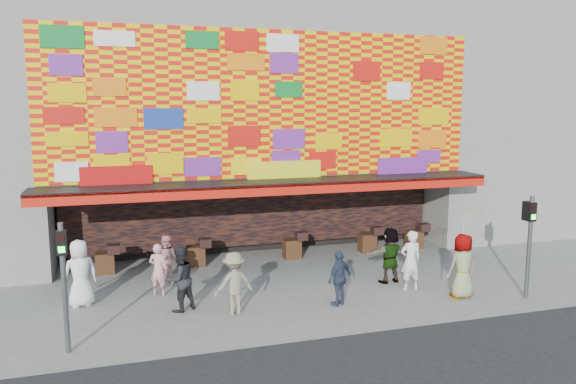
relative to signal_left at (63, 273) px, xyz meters
name	(u,v)px	position (x,y,z in m)	size (l,w,h in m)	color
ground	(307,303)	(6.20, 1.50, -1.86)	(90.00, 90.00, 0.00)	slate
shop_building	(242,113)	(6.20, 9.68, 3.37)	(15.20, 9.40, 10.00)	gray
neighbor_right	(515,95)	(19.20, 9.50, 4.14)	(11.00, 8.00, 12.00)	gray
signal_left	(63,273)	(0.00, 0.00, 0.00)	(0.22, 0.20, 3.00)	#59595B
signal_right	(530,236)	(12.40, 0.00, 0.00)	(0.22, 0.20, 3.00)	#59595B
ped_a	(80,273)	(0.12, 3.08, -0.92)	(0.92, 0.60, 1.88)	white
ped_b	(158,269)	(2.25, 3.40, -1.08)	(0.57, 0.37, 1.55)	pink
ped_c	(180,279)	(2.72, 1.91, -0.97)	(0.87, 0.68, 1.79)	black
ped_d	(234,283)	(4.07, 1.26, -1.01)	(1.09, 0.63, 1.69)	gray
ped_e	(339,278)	(7.01, 1.05, -1.07)	(0.92, 0.38, 1.58)	#2D384F
ped_f	(390,255)	(9.31, 2.50, -0.98)	(1.63, 0.52, 1.76)	gray
ped_g	(463,266)	(10.67, 0.64, -0.92)	(0.92, 0.60, 1.88)	gray
ped_h	(411,260)	(9.56, 1.67, -0.95)	(0.67, 0.44, 1.83)	silver
ped_i	(166,259)	(2.57, 4.59, -1.10)	(0.74, 0.57, 1.51)	pink
parasol	(465,223)	(10.67, 0.64, 0.35)	(1.38, 1.39, 1.97)	beige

